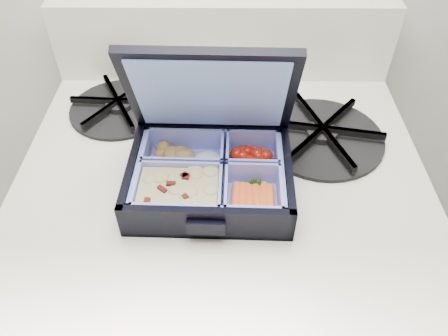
# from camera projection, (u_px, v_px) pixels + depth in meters

# --- Properties ---
(stove) EXTENTS (0.61, 0.61, 0.92)m
(stove) POSITION_uv_depth(u_px,v_px,m) (223.00, 317.00, 0.98)
(stove) COLOR silver
(stove) RESTS_ON floor
(bento_box) EXTENTS (0.23, 0.18, 0.05)m
(bento_box) POSITION_uv_depth(u_px,v_px,m) (210.00, 177.00, 0.61)
(bento_box) COLOR black
(bento_box) RESTS_ON stove
(burner_grate) EXTENTS (0.24, 0.24, 0.03)m
(burner_grate) POSITION_uv_depth(u_px,v_px,m) (322.00, 132.00, 0.70)
(burner_grate) COLOR black
(burner_grate) RESTS_ON stove
(burner_grate_rear) EXTENTS (0.18, 0.18, 0.02)m
(burner_grate_rear) POSITION_uv_depth(u_px,v_px,m) (119.00, 105.00, 0.76)
(burner_grate_rear) COLOR black
(burner_grate_rear) RESTS_ON stove
(fork) EXTENTS (0.17, 0.12, 0.01)m
(fork) POSITION_uv_depth(u_px,v_px,m) (262.00, 139.00, 0.70)
(fork) COLOR silver
(fork) RESTS_ON stove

